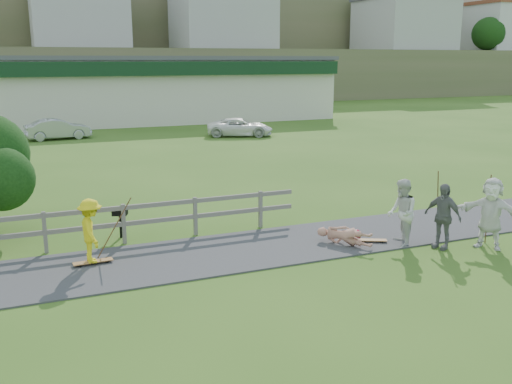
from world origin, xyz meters
TOP-DOWN VIEW (x-y plane):
  - ground at (0.00, 0.00)m, footprint 260.00×260.00m
  - path at (0.00, 1.50)m, footprint 34.00×3.00m
  - fence at (-4.62, 3.30)m, footprint 15.05×0.10m
  - strip_mall at (4.00, 34.94)m, footprint 32.50×10.75m
  - skater_rider at (-3.01, 1.89)m, footprint 0.62×1.03m
  - skater_fallen at (3.38, 0.83)m, footprint 1.48×1.13m
  - spectator_a at (4.79, 0.29)m, footprint 0.98×1.08m
  - spectator_b at (5.65, -0.29)m, footprint 0.76×1.11m
  - spectator_d at (6.81, -0.77)m, footprint 1.45×1.76m
  - car_silver at (-2.14, 25.63)m, footprint 4.01×1.77m
  - car_white at (8.82, 22.64)m, footprint 4.62×3.34m
  - bbq at (-2.00, 3.88)m, footprint 0.48×0.43m
  - longboard_rider at (-3.01, 1.89)m, footprint 0.95×0.29m
  - longboard_fallen at (4.18, 0.73)m, footprint 0.83×0.53m
  - helmet at (3.98, 1.18)m, footprint 0.29×0.29m
  - pole_rider at (-2.41, 2.29)m, footprint 0.03×0.03m
  - pole_spec_left at (5.70, -0.02)m, footprint 0.03×0.03m
  - pole_spec_right at (7.06, -0.43)m, footprint 0.03×0.03m

SIDE VIEW (x-z plane):
  - ground at x=0.00m, z-range 0.00..0.00m
  - path at x=0.00m, z-range 0.00..0.04m
  - longboard_fallen at x=4.18m, z-range 0.00..0.09m
  - longboard_rider at x=-3.01m, z-range 0.00..0.10m
  - helmet at x=3.98m, z-range 0.00..0.29m
  - skater_fallen at x=3.38m, z-range 0.00..0.56m
  - bbq at x=-2.00m, z-range 0.00..0.86m
  - car_white at x=8.82m, z-range 0.00..1.17m
  - car_silver at x=-2.14m, z-range 0.00..1.28m
  - fence at x=-4.62m, z-range 0.17..1.27m
  - skater_rider at x=-3.01m, z-range 0.00..1.56m
  - spectator_b at x=5.65m, z-range 0.00..1.74m
  - pole_rider at x=-2.41m, z-range 0.00..1.76m
  - spectator_a at x=4.79m, z-range 0.00..1.81m
  - spectator_d at x=6.81m, z-range 0.00..1.89m
  - pole_spec_right at x=7.06m, z-range 0.00..1.90m
  - pole_spec_left at x=5.70m, z-range 0.00..2.03m
  - strip_mall at x=4.00m, z-range 0.03..5.13m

